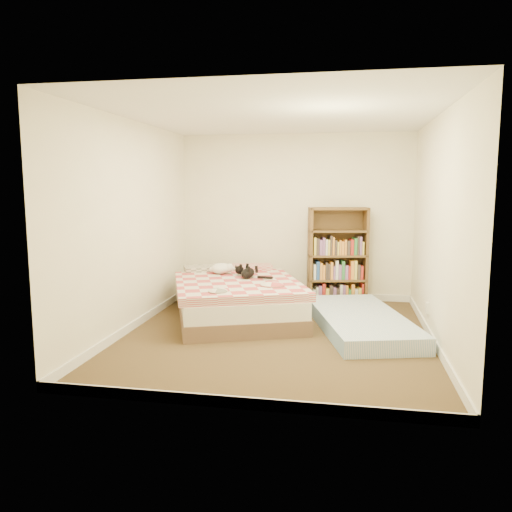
% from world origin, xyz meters
% --- Properties ---
extents(room, '(3.51, 4.01, 2.51)m').
position_xyz_m(room, '(0.00, 0.00, 1.20)').
color(room, '#3F301B').
rests_on(room, ground).
extents(bed, '(2.13, 2.50, 0.57)m').
position_xyz_m(bed, '(-0.64, 0.73, 0.26)').
color(bed, brown).
rests_on(bed, room).
extents(bookshelf, '(0.91, 0.46, 1.42)m').
position_xyz_m(bookshelf, '(0.66, 1.75, 0.53)').
color(bookshelf, '#53391C').
rests_on(bookshelf, room).
extents(floor_mattress, '(1.46, 2.28, 0.19)m').
position_xyz_m(floor_mattress, '(0.97, 0.42, 0.09)').
color(floor_mattress, '#7CA5CF').
rests_on(floor_mattress, room).
extents(black_cat, '(0.39, 0.64, 0.15)m').
position_xyz_m(black_cat, '(-0.51, 0.88, 0.57)').
color(black_cat, black).
rests_on(black_cat, bed).
extents(white_dog, '(0.40, 0.41, 0.15)m').
position_xyz_m(white_dog, '(-0.93, 1.07, 0.58)').
color(white_dog, white).
rests_on(white_dog, bed).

